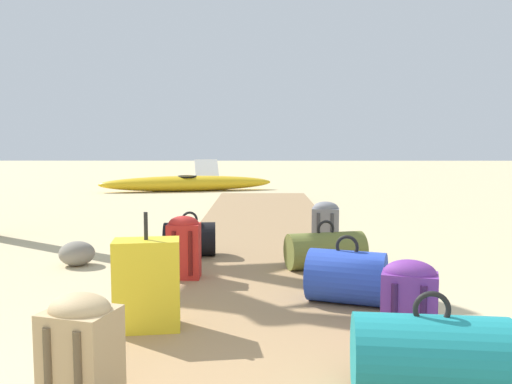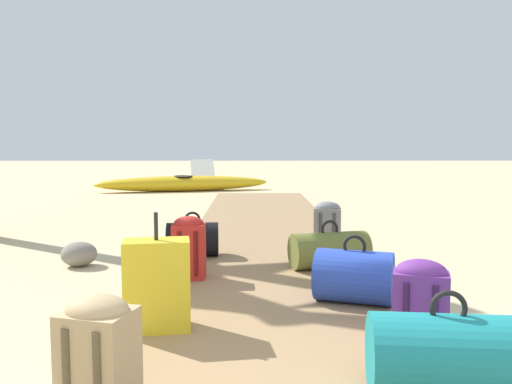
{
  "view_description": "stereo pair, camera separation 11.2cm",
  "coord_description": "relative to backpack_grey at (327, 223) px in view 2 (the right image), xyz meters",
  "views": [
    {
      "loc": [
        -0.09,
        -1.21,
        1.21
      ],
      "look_at": [
        -0.13,
        5.77,
        0.55
      ],
      "focal_mm": 36.7,
      "sensor_mm": 36.0,
      "label": 1
    },
    {
      "loc": [
        -0.2,
        -1.21,
        1.21
      ],
      "look_at": [
        -0.13,
        5.77,
        0.55
      ],
      "focal_mm": 36.7,
      "sensor_mm": 36.0,
      "label": 2
    }
  ],
  "objects": [
    {
      "name": "backpack_tan",
      "position": [
        -1.49,
        -3.5,
        0.0
      ],
      "size": [
        0.34,
        0.31,
        0.5
      ],
      "color": "tan",
      "rests_on": "boardwalk"
    },
    {
      "name": "ground_plane",
      "position": [
        -0.64,
        -0.23,
        -0.34
      ],
      "size": [
        60.0,
        60.0,
        0.0
      ],
      "primitive_type": "plane",
      "color": "#CCB789"
    },
    {
      "name": "duffel_bag_olive",
      "position": [
        -0.13,
        -1.01,
        -0.09
      ],
      "size": [
        0.75,
        0.48,
        0.44
      ],
      "color": "olive",
      "rests_on": "boardwalk"
    },
    {
      "name": "boardwalk",
      "position": [
        -0.64,
        0.82,
        -0.3
      ],
      "size": [
        1.85,
        10.5,
        0.08
      ],
      "primitive_type": "cube",
      "color": "#9E7A51",
      "rests_on": "ground"
    },
    {
      "name": "rock_left_near",
      "position": [
        -1.97,
        0.28,
        -0.27
      ],
      "size": [
        0.23,
        0.23,
        0.14
      ],
      "primitive_type": "ellipsoid",
      "rotation": [
        0.0,
        0.0,
        3.09
      ],
      "color": "#5B5651",
      "rests_on": "ground"
    },
    {
      "name": "suitcase_yellow",
      "position": [
        -1.4,
        -2.56,
        0.02
      ],
      "size": [
        0.42,
        0.27,
        0.72
      ],
      "color": "gold",
      "rests_on": "boardwalk"
    },
    {
      "name": "kayak",
      "position": [
        -2.52,
        7.43,
        -0.15
      ],
      "size": [
        4.35,
        1.63,
        0.39
      ],
      "color": "gold",
      "rests_on": "ground"
    },
    {
      "name": "backpack_grey",
      "position": [
        0.0,
        0.0,
        0.0
      ],
      "size": [
        0.32,
        0.26,
        0.49
      ],
      "color": "slate",
      "rests_on": "boardwalk"
    },
    {
      "name": "lounge_chair",
      "position": [
        -2.16,
        8.34,
        -0.01
      ],
      "size": [
        0.87,
        1.64,
        0.78
      ],
      "color": "white",
      "rests_on": "ground"
    },
    {
      "name": "backpack_purple",
      "position": [
        0.11,
        -2.81,
        -0.0
      ],
      "size": [
        0.34,
        0.27,
        0.49
      ],
      "color": "#6B2D84",
      "rests_on": "boardwalk"
    },
    {
      "name": "backpack_red",
      "position": [
        -1.35,
        -1.35,
        0.02
      ],
      "size": [
        0.27,
        0.22,
        0.52
      ],
      "color": "red",
      "rests_on": "boardwalk"
    },
    {
      "name": "duffel_bag_teal",
      "position": [
        0.02,
        -3.43,
        -0.07
      ],
      "size": [
        0.71,
        0.45,
        0.49
      ],
      "color": "#197A7F",
      "rests_on": "boardwalk"
    },
    {
      "name": "rock_left_far",
      "position": [
        -2.52,
        -0.58,
        -0.22
      ],
      "size": [
        0.41,
        0.38,
        0.24
      ],
      "primitive_type": "ellipsoid",
      "rotation": [
        0.0,
        0.0,
        1.79
      ],
      "color": "gray",
      "rests_on": "ground"
    },
    {
      "name": "duffel_bag_black",
      "position": [
        -1.42,
        -0.49,
        -0.09
      ],
      "size": [
        0.53,
        0.37,
        0.45
      ],
      "color": "black",
      "rests_on": "boardwalk"
    },
    {
      "name": "duffel_bag_blue",
      "position": [
        -0.11,
        -2.03,
        -0.07
      ],
      "size": [
        0.63,
        0.53,
        0.49
      ],
      "color": "#2847B7",
      "rests_on": "boardwalk"
    }
  ]
}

